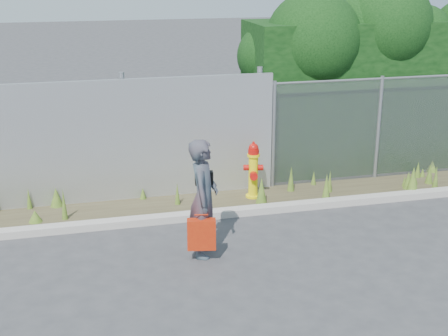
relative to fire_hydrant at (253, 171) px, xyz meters
The scene contains 10 objects.
ground 2.62m from the fire_hydrant, 101.73° to the right, with size 80.00×80.00×0.00m, color #37373A.
curb 0.99m from the fire_hydrant, 126.28° to the right, with size 16.00×0.22×0.12m, color #A29C93.
weed_strip 0.42m from the fire_hydrant, 38.18° to the right, with size 16.00×1.35×0.55m.
corrugated_fence 3.84m from the fire_hydrant, behind, with size 8.50×0.21×2.30m.
chainlink_fence 3.79m from the fire_hydrant, ahead, with size 6.50×0.07×2.05m.
hedge 4.19m from the fire_hydrant, 22.37° to the left, with size 7.51×2.25×3.84m.
fire_hydrant is the anchor object (origin of this frame).
woman 2.46m from the fire_hydrant, 123.76° to the right, with size 0.64×0.42×1.75m, color #115F6C.
red_tote_bag 2.68m from the fire_hydrant, 122.40° to the right, with size 0.41×0.15×0.53m.
black_shoulder_bag 2.39m from the fire_hydrant, 124.72° to the right, with size 0.26×0.11×0.20m.
Camera 1 is at (-2.56, -7.70, 4.11)m, focal length 50.00 mm.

